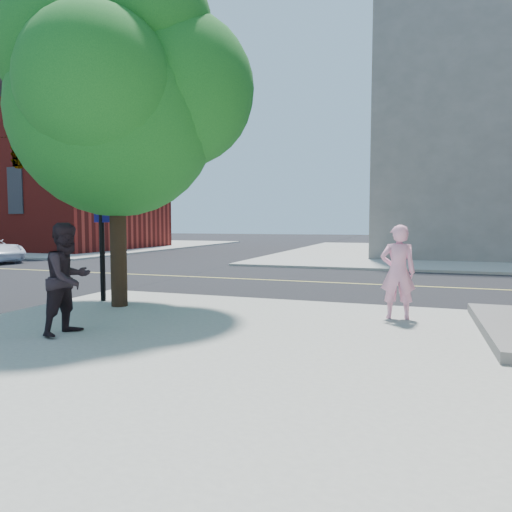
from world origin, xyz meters
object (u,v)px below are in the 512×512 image
at_px(man_on_phone, 398,272).
at_px(pedestrian, 68,279).
at_px(street_tree, 120,91).
at_px(signal_pole, 30,156).

xyz_separation_m(man_on_phone, pedestrian, (-5.35, -3.19, 0.02)).
bearing_deg(street_tree, signal_pole, 171.31).
relative_size(man_on_phone, street_tree, 0.25).
xyz_separation_m(street_tree, signal_pole, (-3.13, 0.48, -1.23)).
bearing_deg(street_tree, man_on_phone, 5.84).
distance_m(man_on_phone, street_tree, 7.22).
height_order(man_on_phone, street_tree, street_tree).
bearing_deg(signal_pole, pedestrian, -27.16).
bearing_deg(man_on_phone, street_tree, -2.68).
relative_size(pedestrian, street_tree, 0.26).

